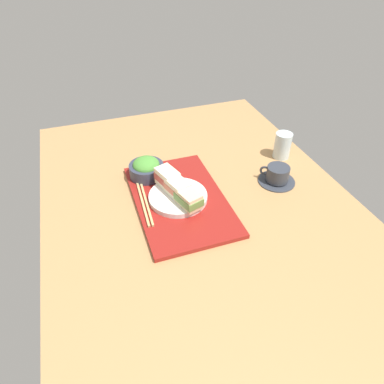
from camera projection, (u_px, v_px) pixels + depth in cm
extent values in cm
cube|color=tan|center=(200.00, 206.00, 115.65)|extent=(140.00, 100.00, 3.00)
cube|color=maroon|center=(180.00, 200.00, 114.75)|extent=(45.71, 28.58, 1.45)
cylinder|color=silver|center=(178.00, 197.00, 113.32)|extent=(19.15, 19.15, 1.77)
cube|color=#EFE5C1|center=(168.00, 183.00, 116.17)|extent=(9.20, 7.49, 1.75)
cube|color=#B74C42|center=(167.00, 178.00, 114.82)|extent=(9.54, 7.72, 2.58)
cube|color=#EFE5C1|center=(167.00, 173.00, 113.47)|extent=(9.20, 7.49, 1.75)
cube|color=#EFE5C1|center=(178.00, 193.00, 112.24)|extent=(9.20, 7.49, 1.68)
cube|color=#CC6B4C|center=(178.00, 188.00, 111.04)|extent=(9.37, 7.73, 2.18)
cube|color=#EFE5C1|center=(178.00, 183.00, 109.84)|extent=(9.20, 7.49, 1.68)
cube|color=beige|center=(189.00, 203.00, 108.42)|extent=(9.20, 7.49, 1.26)
cube|color=#669347|center=(189.00, 199.00, 107.25)|extent=(9.70, 7.99, 2.51)
cube|color=beige|center=(189.00, 194.00, 106.07)|extent=(9.20, 7.49, 1.26)
cylinder|color=#33384C|center=(147.00, 170.00, 122.70)|extent=(12.15, 12.15, 4.59)
ellipsoid|color=#4C9338|center=(146.00, 165.00, 121.27)|extent=(9.41, 9.41, 5.17)
cube|color=tan|center=(143.00, 203.00, 111.77)|extent=(22.73, 1.84, 0.70)
cube|color=tan|center=(146.00, 202.00, 112.03)|extent=(22.73, 1.84, 0.70)
cylinder|color=#333842|center=(276.00, 181.00, 123.49)|extent=(13.06, 13.06, 0.80)
cylinder|color=#333842|center=(278.00, 174.00, 121.57)|extent=(7.90, 7.90, 5.36)
cylinder|color=black|center=(279.00, 168.00, 120.15)|extent=(7.27, 7.27, 0.40)
torus|color=#333842|center=(265.00, 171.00, 122.91)|extent=(3.10, 3.39, 3.80)
cylinder|color=silver|center=(282.00, 145.00, 133.37)|extent=(6.35, 6.35, 10.13)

